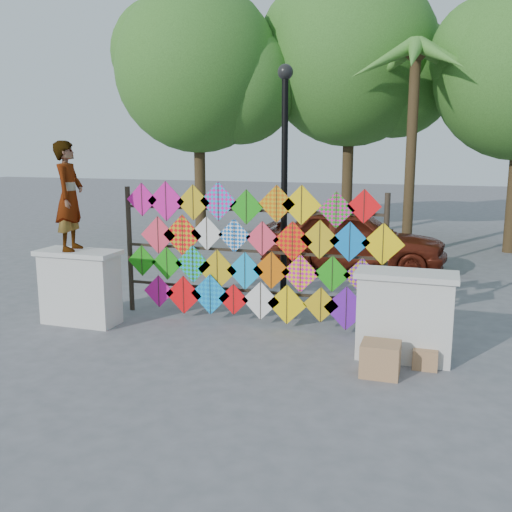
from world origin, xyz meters
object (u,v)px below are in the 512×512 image
Objects in this scene: vendor_woman at (69,196)px; lamppost at (284,164)px; sedan at (353,239)px; kite_rack at (251,254)px.

lamppost reaches higher than vendor_woman.
sedan is 1.00× the size of lamppost.
vendor_woman is 0.41× the size of sedan.
lamppost is at bearing 80.15° from kite_rack.
vendor_woman is at bearing -162.25° from kite_rack.
vendor_woman reaches higher than kite_rack.
vendor_woman is (-2.88, -0.92, 0.97)m from kite_rack.
lamppost is (-0.76, -3.67, 1.93)m from sedan.
kite_rack reaches higher than sedan.
lamppost is (0.22, 1.28, 1.47)m from kite_rack.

